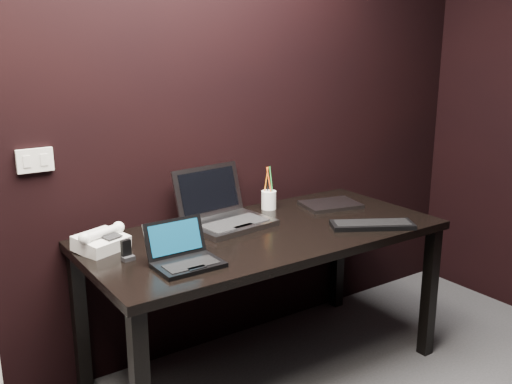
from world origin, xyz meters
TOP-DOWN VIEW (x-y plane):
  - wall_back at (0.00, 1.80)m, footprint 4.00×0.00m
  - wall_switch at (-0.62, 1.79)m, footprint 0.15×0.02m
  - desk at (0.30, 1.40)m, footprint 1.70×0.80m
  - netbook at (-0.21, 1.23)m, footprint 0.26×0.23m
  - silver_laptop at (0.19, 1.59)m, footprint 0.43×0.40m
  - ext_keyboard at (0.76, 1.15)m, footprint 0.41×0.32m
  - closed_laptop at (0.83, 1.54)m, footprint 0.34×0.28m
  - desk_phone at (-0.43, 1.58)m, footprint 0.24×0.23m
  - mobile_phone at (-0.38, 1.41)m, footprint 0.05×0.05m
  - pen_cup at (0.53, 1.69)m, footprint 0.08×0.08m

SIDE VIEW (x-z plane):
  - desk at x=0.30m, z-range 0.29..1.03m
  - closed_laptop at x=0.83m, z-range 0.74..0.76m
  - ext_keyboard at x=0.76m, z-range 0.74..0.76m
  - mobile_phone at x=-0.38m, z-range 0.73..0.81m
  - netbook at x=-0.21m, z-range 0.69..0.86m
  - desk_phone at x=-0.43m, z-range 0.72..0.84m
  - silver_laptop at x=0.19m, z-range 0.66..0.93m
  - pen_cup at x=0.53m, z-range 0.68..0.91m
  - wall_switch at x=-0.62m, z-range 1.07..1.17m
  - wall_back at x=0.00m, z-range -0.70..3.30m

